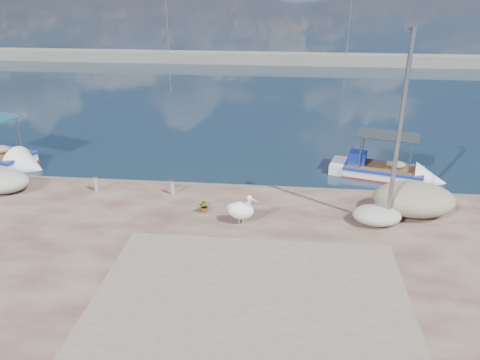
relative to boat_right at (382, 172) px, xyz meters
name	(u,v)px	position (x,y,z in m)	size (l,w,h in m)	color
ground	(229,258)	(-6.52, -8.00, -0.19)	(1400.00, 1400.00, 0.00)	#162635
quay_patch	(250,303)	(-5.52, -11.00, 0.31)	(9.00, 7.00, 0.01)	gray
breakwater	(274,58)	(-6.53, 32.00, 0.41)	(120.00, 2.20, 7.50)	gray
boat_right	(382,172)	(0.00, 0.00, 0.00)	(5.41, 2.98, 2.47)	white
pelican	(242,210)	(-6.23, -6.44, 0.89)	(1.29, 0.91, 1.24)	tan
lamp_post	(398,139)	(-0.87, -5.87, 3.61)	(0.44, 0.96, 7.00)	gray
bollard_near	(172,186)	(-9.39, -4.16, 0.67)	(0.22, 0.22, 0.67)	gray
bollard_far	(96,183)	(-12.71, -4.15, 0.68)	(0.22, 0.22, 0.68)	gray
potted_plant	(205,206)	(-7.75, -5.62, 0.57)	(0.47, 0.41, 0.53)	#33722D
net_pile_a	(2,181)	(-16.63, -4.61, 0.77)	(2.25, 1.64, 0.92)	#B8B4AA
net_pile_c	(414,199)	(0.25, -4.90, 0.91)	(3.10, 2.21, 1.22)	tan
net_pile_d	(377,215)	(-1.26, -5.86, 0.64)	(1.78, 1.34, 0.67)	#B8B4AA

